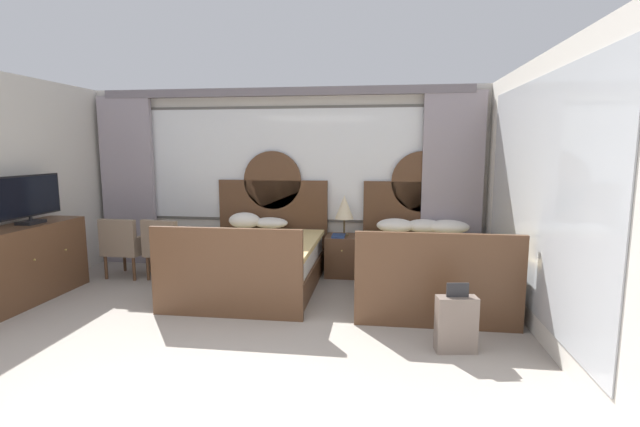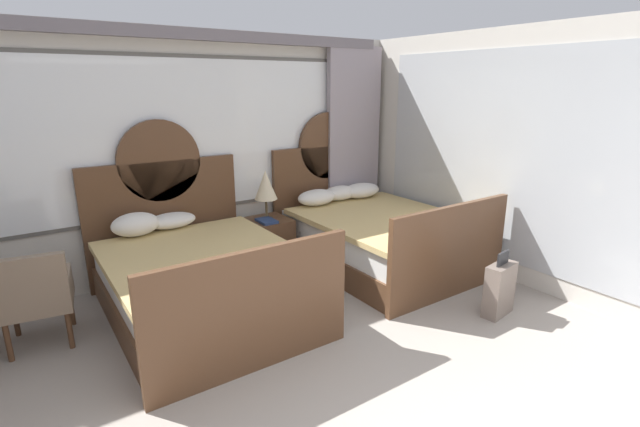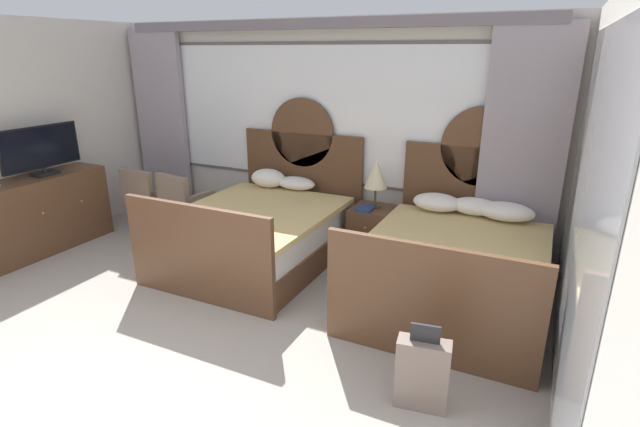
% 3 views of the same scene
% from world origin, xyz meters
% --- Properties ---
extents(wall_back_window, '(5.93, 0.22, 2.70)m').
position_xyz_m(wall_back_window, '(0.00, 4.19, 1.42)').
color(wall_back_window, beige).
rests_on(wall_back_window, ground_plane).
extents(wall_right_mirror, '(0.08, 4.80, 2.70)m').
position_xyz_m(wall_right_mirror, '(2.99, 1.83, 1.35)').
color(wall_right_mirror, beige).
rests_on(wall_right_mirror, ground_plane).
extents(bed_near_window, '(1.66, 2.20, 1.77)m').
position_xyz_m(bed_near_window, '(-0.16, 3.11, 0.37)').
color(bed_near_window, brown).
rests_on(bed_near_window, ground_plane).
extents(bed_near_mirror, '(1.66, 2.20, 1.77)m').
position_xyz_m(bed_near_mirror, '(2.04, 3.12, 0.38)').
color(bed_near_mirror, brown).
rests_on(bed_near_mirror, ground_plane).
extents(nightstand_between_beds, '(0.49, 0.52, 0.58)m').
position_xyz_m(nightstand_between_beds, '(0.94, 3.81, 0.29)').
color(nightstand_between_beds, brown).
rests_on(nightstand_between_beds, ground_plane).
extents(table_lamp_on_nightstand, '(0.27, 0.27, 0.58)m').
position_xyz_m(table_lamp_on_nightstand, '(0.95, 3.84, 0.98)').
color(table_lamp_on_nightstand, brown).
rests_on(table_lamp_on_nightstand, nightstand_between_beds).
extents(book_on_nightstand, '(0.18, 0.26, 0.03)m').
position_xyz_m(book_on_nightstand, '(0.88, 3.71, 0.59)').
color(book_on_nightstand, navy).
rests_on(book_on_nightstand, nightstand_between_beds).
extents(armchair_by_window_left, '(0.60, 0.60, 0.85)m').
position_xyz_m(armchair_by_window_left, '(-1.47, 3.30, 0.47)').
color(armchair_by_window_left, '#84705B').
rests_on(armchair_by_window_left, ground_plane).
extents(suitcase_on_floor, '(0.37, 0.20, 0.63)m').
position_xyz_m(suitcase_on_floor, '(2.15, 1.47, 0.26)').
color(suitcase_on_floor, '#75665B').
rests_on(suitcase_on_floor, ground_plane).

